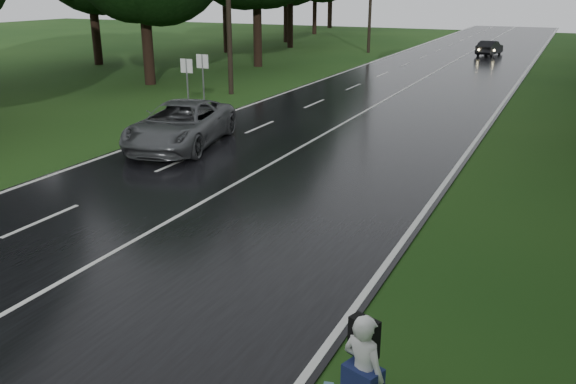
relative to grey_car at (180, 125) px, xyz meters
name	(u,v)px	position (x,y,z in m)	size (l,w,h in m)	color
ground	(72,277)	(4.18, -9.90, -0.86)	(160.00, 160.00, 0.00)	#1E4113
road	(370,109)	(4.18, 10.10, -0.84)	(12.00, 140.00, 0.04)	black
lane_center	(370,108)	(4.18, 10.10, -0.82)	(0.12, 140.00, 0.01)	silver
grey_car	(180,125)	(0.00, 0.00, 0.00)	(2.74, 5.93, 1.65)	#47494C
far_car	(490,48)	(6.08, 37.74, -0.20)	(1.33, 3.82, 1.26)	black
hitchhiker	(363,377)	(11.11, -11.55, -0.04)	(0.75, 0.72, 1.78)	silver
utility_pole_mid	(231,94)	(-4.32, 10.96, -0.86)	(1.80, 0.28, 10.92)	black
utility_pole_far	(368,53)	(-4.32, 35.63, -0.86)	(1.80, 0.28, 10.49)	black
road_sign_a	(189,116)	(-3.02, 4.90, -0.86)	(0.63, 0.10, 2.64)	white
road_sign_b	(205,111)	(-3.02, 6.22, -0.86)	(0.65, 0.10, 2.72)	white
tree_left_d	(151,84)	(-10.66, 11.82, -0.86)	(8.61, 8.61, 13.45)	black
tree_left_e	(258,66)	(-8.75, 22.42, -0.86)	(9.84, 9.84, 15.37)	black
tree_left_f	(290,47)	(-12.86, 36.85, -0.86)	(10.41, 10.41, 16.27)	black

